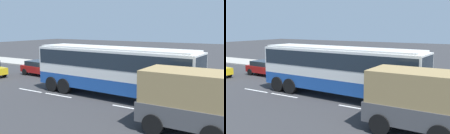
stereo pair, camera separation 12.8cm
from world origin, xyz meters
TOP-DOWN VIEW (x-y plane):
  - ground_plane at (0.00, 0.00)m, footprint 120.00×120.00m
  - sidewalk_curb at (0.00, 8.22)m, footprint 80.00×4.00m
  - lane_centreline at (-1.61, -2.03)m, footprint 35.16×0.16m
  - coach_bus at (0.85, -0.41)m, footprint 11.71×3.09m
  - cargo_truck at (8.21, -3.85)m, footprint 7.24×2.58m
  - car_red_compact at (-9.37, 2.88)m, footprint 4.18×2.12m
  - pedestrian_near_curb at (-4.76, 7.65)m, footprint 0.32×0.32m

SIDE VIEW (x-z plane):
  - ground_plane at x=0.00m, z-range 0.00..0.00m
  - lane_centreline at x=-1.61m, z-range 0.00..0.01m
  - sidewalk_curb at x=0.00m, z-range 0.00..0.15m
  - car_red_compact at x=-9.37m, z-range 0.06..1.46m
  - pedestrian_near_curb at x=-4.76m, z-range 0.29..2.08m
  - cargo_truck at x=8.21m, z-range 0.12..2.94m
  - coach_bus at x=0.85m, z-range 0.41..3.78m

